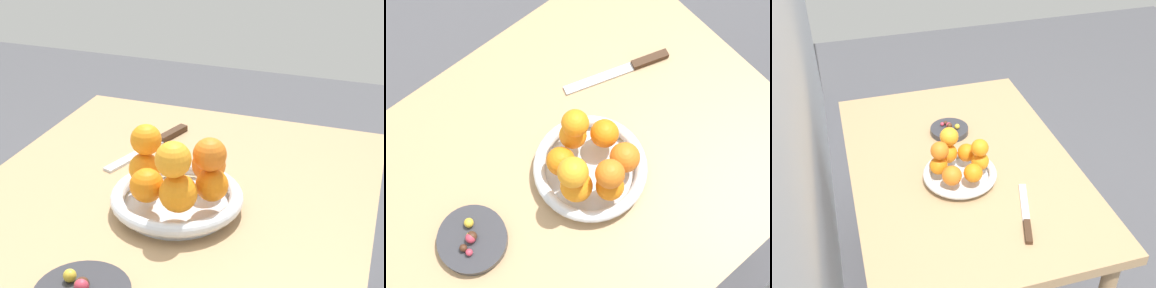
% 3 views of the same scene
% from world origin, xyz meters
% --- Properties ---
extents(ground_plane, '(6.00, 6.00, 0.00)m').
position_xyz_m(ground_plane, '(0.00, 0.00, 0.00)').
color(ground_plane, '#4C4C51').
extents(dining_table, '(1.10, 0.76, 0.74)m').
position_xyz_m(dining_table, '(0.00, 0.00, 0.65)').
color(dining_table, tan).
rests_on(dining_table, ground_plane).
extents(fruit_bowl, '(0.24, 0.24, 0.04)m').
position_xyz_m(fruit_bowl, '(-0.09, 0.03, 0.76)').
color(fruit_bowl, silver).
rests_on(fruit_bowl, dining_table).
extents(candy_dish, '(0.14, 0.14, 0.02)m').
position_xyz_m(candy_dish, '(0.20, -0.01, 0.75)').
color(candy_dish, '#333338').
rests_on(candy_dish, dining_table).
extents(orange_0, '(0.07, 0.07, 0.07)m').
position_xyz_m(orange_0, '(-0.03, 0.06, 0.81)').
color(orange_0, orange).
rests_on(orange_0, fruit_bowl).
extents(orange_1, '(0.06, 0.06, 0.06)m').
position_xyz_m(orange_1, '(-0.08, 0.10, 0.81)').
color(orange_1, orange).
rests_on(orange_1, fruit_bowl).
extents(orange_2, '(0.06, 0.06, 0.06)m').
position_xyz_m(orange_2, '(-0.14, 0.07, 0.81)').
color(orange_2, orange).
rests_on(orange_2, fruit_bowl).
extents(orange_3, '(0.06, 0.06, 0.06)m').
position_xyz_m(orange_3, '(-0.15, 0.01, 0.81)').
color(orange_3, orange).
rests_on(orange_3, fruit_bowl).
extents(orange_4, '(0.06, 0.06, 0.06)m').
position_xyz_m(orange_4, '(-0.09, -0.03, 0.81)').
color(orange_4, orange).
rests_on(orange_4, fruit_bowl).
extents(orange_5, '(0.06, 0.06, 0.06)m').
position_xyz_m(orange_5, '(-0.04, -0.01, 0.81)').
color(orange_5, orange).
rests_on(orange_5, fruit_bowl).
extents(orange_6, '(0.06, 0.06, 0.06)m').
position_xyz_m(orange_6, '(-0.08, 0.10, 0.87)').
color(orange_6, orange).
rests_on(orange_6, orange_1).
extents(orange_7, '(0.06, 0.06, 0.06)m').
position_xyz_m(orange_7, '(-0.02, 0.05, 0.88)').
color(orange_7, orange).
rests_on(orange_7, orange_0).
extents(orange_8, '(0.06, 0.06, 0.06)m').
position_xyz_m(orange_8, '(-0.10, -0.03, 0.87)').
color(orange_8, orange).
rests_on(orange_8, orange_4).
extents(candy_ball_0, '(0.02, 0.02, 0.02)m').
position_xyz_m(candy_ball_0, '(0.20, -0.01, 0.77)').
color(candy_ball_0, '#C6384C').
rests_on(candy_ball_0, candy_dish).
extents(candy_ball_1, '(0.02, 0.02, 0.02)m').
position_xyz_m(candy_ball_1, '(0.19, -0.01, 0.77)').
color(candy_ball_1, '#472819').
rests_on(candy_ball_1, candy_dish).
extents(candy_ball_2, '(0.02, 0.02, 0.02)m').
position_xyz_m(candy_ball_2, '(0.18, -0.03, 0.77)').
color(candy_ball_2, gold).
rests_on(candy_ball_2, candy_dish).
extents(candy_ball_3, '(0.01, 0.01, 0.01)m').
position_xyz_m(candy_ball_3, '(0.22, 0.01, 0.77)').
color(candy_ball_3, '#C6384C').
rests_on(candy_ball_3, candy_dish).
extents(candy_ball_4, '(0.02, 0.02, 0.02)m').
position_xyz_m(candy_ball_4, '(0.20, -0.01, 0.77)').
color(candy_ball_4, gold).
rests_on(candy_ball_4, candy_dish).
extents(candy_ball_5, '(0.02, 0.02, 0.02)m').
position_xyz_m(candy_ball_5, '(0.22, -0.00, 0.77)').
color(candy_ball_5, '#472819').
rests_on(candy_ball_5, candy_dish).
extents(candy_ball_6, '(0.02, 0.02, 0.02)m').
position_xyz_m(candy_ball_6, '(0.20, -0.01, 0.77)').
color(candy_ball_6, '#4C9947').
rests_on(candy_ball_6, candy_dish).
extents(knife, '(0.25, 0.10, 0.01)m').
position_xyz_m(knife, '(-0.32, -0.11, 0.75)').
color(knife, '#3F2819').
rests_on(knife, dining_table).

